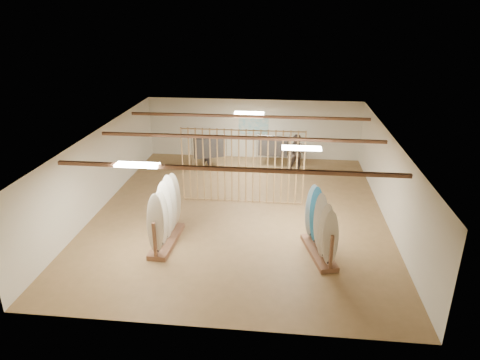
# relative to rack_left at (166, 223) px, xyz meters

# --- Properties ---
(floor) EXTENTS (12.00, 12.00, 0.00)m
(floor) POSITION_rel_rack_left_xyz_m (2.00, 2.42, -0.69)
(floor) COLOR #957248
(floor) RESTS_ON ground
(ceiling) EXTENTS (12.00, 12.00, 0.00)m
(ceiling) POSITION_rel_rack_left_xyz_m (2.00, 2.42, 2.11)
(ceiling) COLOR gray
(ceiling) RESTS_ON ground
(wall_back) EXTENTS (12.00, 0.00, 12.00)m
(wall_back) POSITION_rel_rack_left_xyz_m (2.00, 8.42, 0.71)
(wall_back) COLOR white
(wall_back) RESTS_ON ground
(wall_front) EXTENTS (12.00, 0.00, 12.00)m
(wall_front) POSITION_rel_rack_left_xyz_m (2.00, -3.58, 0.71)
(wall_front) COLOR white
(wall_front) RESTS_ON ground
(wall_left) EXTENTS (0.00, 12.00, 12.00)m
(wall_left) POSITION_rel_rack_left_xyz_m (-3.00, 2.42, 0.71)
(wall_left) COLOR white
(wall_left) RESTS_ON ground
(wall_right) EXTENTS (0.00, 12.00, 12.00)m
(wall_right) POSITION_rel_rack_left_xyz_m (7.00, 2.42, 0.71)
(wall_right) COLOR white
(wall_right) RESTS_ON ground
(ceiling_slats) EXTENTS (9.50, 6.12, 0.10)m
(ceiling_slats) POSITION_rel_rack_left_xyz_m (2.00, 2.42, 2.03)
(ceiling_slats) COLOR brown
(ceiling_slats) RESTS_ON ground
(light_panels) EXTENTS (1.20, 0.35, 0.06)m
(light_panels) POSITION_rel_rack_left_xyz_m (2.00, 2.42, 2.05)
(light_panels) COLOR white
(light_panels) RESTS_ON ground
(bamboo_partition) EXTENTS (4.45, 0.05, 2.78)m
(bamboo_partition) POSITION_rel_rack_left_xyz_m (2.00, 3.22, 0.71)
(bamboo_partition) COLOR tan
(bamboo_partition) RESTS_ON ground
(poster) EXTENTS (1.40, 0.03, 0.90)m
(poster) POSITION_rel_rack_left_xyz_m (2.00, 8.40, 0.91)
(poster) COLOR #39A6C7
(poster) RESTS_ON ground
(rack_left) EXTENTS (0.63, 2.14, 2.02)m
(rack_left) POSITION_rel_rack_left_xyz_m (0.00, 0.00, 0.00)
(rack_left) COLOR brown
(rack_left) RESTS_ON floor
(rack_right) EXTENTS (1.01, 2.06, 1.90)m
(rack_right) POSITION_rel_rack_left_xyz_m (4.60, -0.17, -0.04)
(rack_right) COLOR brown
(rack_right) RESTS_ON floor
(clothing_rack_a) EXTENTS (1.39, 0.86, 1.57)m
(clothing_rack_a) POSITION_rel_rack_left_xyz_m (0.18, 6.56, 0.33)
(clothing_rack_a) COLOR silver
(clothing_rack_a) RESTS_ON floor
(clothing_rack_b) EXTENTS (1.40, 0.48, 1.50)m
(clothing_rack_b) POSITION_rel_rack_left_xyz_m (2.99, 7.16, 0.29)
(clothing_rack_b) COLOR silver
(clothing_rack_b) RESTS_ON floor
(shopper_a) EXTENTS (0.73, 0.61, 1.70)m
(shopper_a) POSITION_rel_rack_left_xyz_m (0.02, 6.69, 0.16)
(shopper_a) COLOR #232228
(shopper_a) RESTS_ON floor
(shopper_b) EXTENTS (1.07, 0.91, 1.93)m
(shopper_b) POSITION_rel_rack_left_xyz_m (4.04, 6.54, 0.28)
(shopper_b) COLOR #3B322E
(shopper_b) RESTS_ON floor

